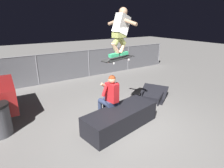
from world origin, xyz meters
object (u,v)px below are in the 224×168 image
object	(u,v)px
ledge_box_main	(121,118)
skater_airborne	(121,30)
person_sitting_on_ledge	(109,96)
kicker_ramp	(153,96)
skateboard	(119,59)

from	to	relation	value
ledge_box_main	skater_airborne	size ratio (longest dim) A/B	1.84
person_sitting_on_ledge	kicker_ramp	bearing A→B (deg)	13.80
person_sitting_on_ledge	kicker_ramp	xyz separation A→B (m)	(2.19, 0.54, -0.68)
ledge_box_main	skateboard	world-z (taller)	skateboard
person_sitting_on_ledge	kicker_ramp	world-z (taller)	person_sitting_on_ledge
skater_airborne	skateboard	bearing A→B (deg)	-167.01
person_sitting_on_ledge	skateboard	world-z (taller)	skateboard
skateboard	skater_airborne	world-z (taller)	skater_airborne
person_sitting_on_ledge	kicker_ramp	distance (m)	2.36
person_sitting_on_ledge	skater_airborne	size ratio (longest dim) A/B	1.20
ledge_box_main	kicker_ramp	bearing A→B (deg)	24.58
skateboard	kicker_ramp	xyz separation A→B (m)	(2.00, 0.68, -1.68)
skater_airborne	person_sitting_on_ledge	bearing A→B (deg)	151.39
ledge_box_main	person_sitting_on_ledge	size ratio (longest dim) A/B	1.53
ledge_box_main	person_sitting_on_ledge	world-z (taller)	person_sitting_on_ledge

